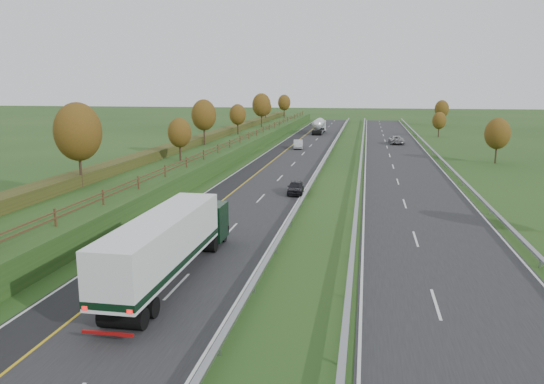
# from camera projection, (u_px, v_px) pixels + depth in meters

# --- Properties ---
(ground) EXTENTS (400.00, 400.00, 0.00)m
(ground) POSITION_uv_depth(u_px,v_px,m) (339.00, 170.00, 71.01)
(ground) COLOR #234418
(ground) RESTS_ON ground
(near_carriageway) EXTENTS (10.50, 200.00, 0.04)m
(near_carriageway) POSITION_uv_depth(u_px,v_px,m) (286.00, 163.00, 77.20)
(near_carriageway) COLOR #232326
(near_carriageway) RESTS_ON ground
(far_carriageway) EXTENTS (10.50, 200.00, 0.04)m
(far_carriageway) POSITION_uv_depth(u_px,v_px,m) (402.00, 166.00, 74.37)
(far_carriageway) COLOR #232326
(far_carriageway) RESTS_ON ground
(hard_shoulder) EXTENTS (3.00, 200.00, 0.04)m
(hard_shoulder) POSITION_uv_depth(u_px,v_px,m) (261.00, 162.00, 77.84)
(hard_shoulder) COLOR black
(hard_shoulder) RESTS_ON ground
(lane_markings) EXTENTS (26.75, 200.00, 0.01)m
(lane_markings) POSITION_uv_depth(u_px,v_px,m) (330.00, 164.00, 75.98)
(lane_markings) COLOR silver
(lane_markings) RESTS_ON near_carriageway
(embankment_left) EXTENTS (12.00, 200.00, 2.00)m
(embankment_left) POSITION_uv_depth(u_px,v_px,m) (200.00, 154.00, 79.24)
(embankment_left) COLOR #234418
(embankment_left) RESTS_ON ground
(hedge_left) EXTENTS (2.20, 180.00, 1.10)m
(hedge_left) POSITION_uv_depth(u_px,v_px,m) (187.00, 144.00, 79.27)
(hedge_left) COLOR #313917
(hedge_left) RESTS_ON embankment_left
(fence_left) EXTENTS (0.12, 189.06, 1.20)m
(fence_left) POSITION_uv_depth(u_px,v_px,m) (228.00, 144.00, 77.73)
(fence_left) COLOR #422B19
(fence_left) RESTS_ON embankment_left
(median_barrier_near) EXTENTS (0.32, 200.00, 0.71)m
(median_barrier_near) POSITION_uv_depth(u_px,v_px,m) (325.00, 160.00, 76.11)
(median_barrier_near) COLOR gray
(median_barrier_near) RESTS_ON ground
(median_barrier_far) EXTENTS (0.32, 200.00, 0.71)m
(median_barrier_far) POSITION_uv_depth(u_px,v_px,m) (361.00, 161.00, 75.23)
(median_barrier_far) COLOR gray
(median_barrier_far) RESTS_ON ground
(outer_barrier_far) EXTENTS (0.32, 200.00, 0.71)m
(outer_barrier_far) POSITION_uv_depth(u_px,v_px,m) (445.00, 163.00, 73.26)
(outer_barrier_far) COLOR gray
(outer_barrier_far) RESTS_ON ground
(trees_left) EXTENTS (6.64, 164.30, 7.66)m
(trees_left) POSITION_uv_depth(u_px,v_px,m) (194.00, 120.00, 74.86)
(trees_left) COLOR #2D2116
(trees_left) RESTS_ON embankment_left
(trees_far) EXTENTS (8.45, 118.60, 7.12)m
(trees_far) POSITION_uv_depth(u_px,v_px,m) (466.00, 123.00, 99.45)
(trees_far) COLOR #2D2116
(trees_far) RESTS_ON ground
(box_lorry) EXTENTS (2.58, 16.28, 4.06)m
(box_lorry) POSITION_uv_depth(u_px,v_px,m) (170.00, 242.00, 30.16)
(box_lorry) COLOR black
(box_lorry) RESTS_ON near_carriageway
(road_tanker) EXTENTS (2.40, 11.22, 3.46)m
(road_tanker) POSITION_uv_depth(u_px,v_px,m) (319.00, 126.00, 124.37)
(road_tanker) COLOR silver
(road_tanker) RESTS_ON near_carriageway
(car_dark_near) EXTENTS (1.85, 4.08, 1.36)m
(car_dark_near) POSITION_uv_depth(u_px,v_px,m) (296.00, 187.00, 54.98)
(car_dark_near) COLOR black
(car_dark_near) RESTS_ON near_carriageway
(car_silver_mid) EXTENTS (2.22, 4.85, 1.54)m
(car_silver_mid) POSITION_uv_depth(u_px,v_px,m) (298.00, 144.00, 94.48)
(car_silver_mid) COLOR #AEAEB3
(car_silver_mid) RESTS_ON near_carriageway
(car_small_far) EXTENTS (2.05, 4.56, 1.30)m
(car_small_far) POSITION_uv_depth(u_px,v_px,m) (320.00, 123.00, 150.94)
(car_small_far) COLOR #162646
(car_small_far) RESTS_ON near_carriageway
(car_oncoming) EXTENTS (2.91, 5.79, 1.57)m
(car_oncoming) POSITION_uv_depth(u_px,v_px,m) (396.00, 140.00, 102.21)
(car_oncoming) COLOR #9F9EA3
(car_oncoming) RESTS_ON far_carriageway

